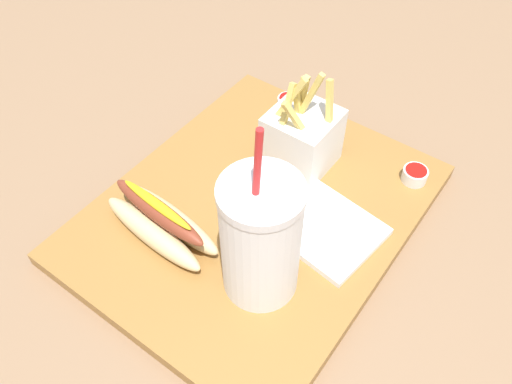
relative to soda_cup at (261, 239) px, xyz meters
name	(u,v)px	position (x,y,z in m)	size (l,w,h in m)	color
ground_plane	(256,222)	(-0.08, -0.07, -0.11)	(2.40, 2.40, 0.02)	#8C6B4C
food_tray	(256,213)	(-0.08, -0.07, -0.09)	(0.43, 0.35, 0.02)	olive
soda_cup	(261,239)	(0.00, 0.00, 0.00)	(0.09, 0.09, 0.23)	white
fries_basket	(302,137)	(-0.18, -0.07, -0.03)	(0.08, 0.08, 0.15)	white
hot_dog_1	(161,222)	(0.02, -0.13, -0.06)	(0.07, 0.16, 0.06)	#E5C689
ketchup_cup_1	(254,224)	(-0.05, -0.05, -0.07)	(0.03, 0.03, 0.02)	white
ketchup_cup_2	(415,174)	(-0.24, 0.07, -0.07)	(0.03, 0.03, 0.02)	white
ketchup_cup_3	(288,102)	(-0.27, -0.14, -0.07)	(0.03, 0.03, 0.02)	white
napkin_stack	(327,230)	(-0.10, 0.03, -0.07)	(0.11, 0.12, 0.01)	white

